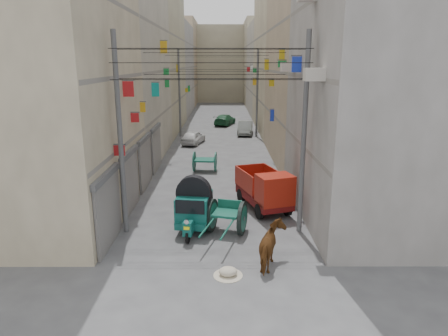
{
  "coord_description": "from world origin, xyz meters",
  "views": [
    {
      "loc": [
        0.43,
        -9.41,
        6.81
      ],
      "look_at": [
        0.47,
        6.5,
        2.59
      ],
      "focal_mm": 32.0,
      "sensor_mm": 36.0,
      "label": 1
    }
  ],
  "objects_px": {
    "horse": "(272,246)",
    "auto_rickshaw": "(194,206)",
    "second_cart": "(205,161)",
    "distant_car_white": "(193,137)",
    "distant_car_green": "(225,120)",
    "tonga_cart": "(227,216)",
    "feed_sack": "(228,271)",
    "mini_truck": "(267,192)",
    "distant_car_grey": "(245,128)"
  },
  "relations": [
    {
      "from": "second_cart",
      "to": "distant_car_white",
      "type": "distance_m",
      "value": 9.07
    },
    {
      "from": "auto_rickshaw",
      "to": "distant_car_white",
      "type": "distance_m",
      "value": 18.34
    },
    {
      "from": "auto_rickshaw",
      "to": "distant_car_grey",
      "type": "xyz_separation_m",
      "value": [
        3.36,
        23.05,
        -0.42
      ]
    },
    {
      "from": "second_cart",
      "to": "horse",
      "type": "relative_size",
      "value": 0.86
    },
    {
      "from": "tonga_cart",
      "to": "distant_car_grey",
      "type": "distance_m",
      "value": 23.44
    },
    {
      "from": "horse",
      "to": "distant_car_grey",
      "type": "height_order",
      "value": "horse"
    },
    {
      "from": "distant_car_white",
      "to": "distant_car_grey",
      "type": "xyz_separation_m",
      "value": [
        4.72,
        4.77,
        0.05
      ]
    },
    {
      "from": "mini_truck",
      "to": "distant_car_green",
      "type": "height_order",
      "value": "mini_truck"
    },
    {
      "from": "mini_truck",
      "to": "distant_car_white",
      "type": "bearing_deg",
      "value": 87.61
    },
    {
      "from": "horse",
      "to": "distant_car_green",
      "type": "xyz_separation_m",
      "value": [
        -1.47,
        32.31,
        -0.17
      ]
    },
    {
      "from": "tonga_cart",
      "to": "distant_car_green",
      "type": "distance_m",
      "value": 29.46
    },
    {
      "from": "tonga_cart",
      "to": "mini_truck",
      "type": "bearing_deg",
      "value": 67.35
    },
    {
      "from": "auto_rickshaw",
      "to": "tonga_cart",
      "type": "xyz_separation_m",
      "value": [
        1.36,
        -0.3,
        -0.33
      ]
    },
    {
      "from": "tonga_cart",
      "to": "second_cart",
      "type": "xyz_separation_m",
      "value": [
        -1.32,
        9.63,
        -0.04
      ]
    },
    {
      "from": "horse",
      "to": "distant_car_green",
      "type": "height_order",
      "value": "horse"
    },
    {
      "from": "tonga_cart",
      "to": "distant_car_green",
      "type": "xyz_separation_m",
      "value": [
        0.05,
        29.46,
        -0.13
      ]
    },
    {
      "from": "mini_truck",
      "to": "second_cart",
      "type": "distance_m",
      "value": 7.89
    },
    {
      "from": "auto_rickshaw",
      "to": "second_cart",
      "type": "bearing_deg",
      "value": 96.9
    },
    {
      "from": "second_cart",
      "to": "distant_car_green",
      "type": "relative_size",
      "value": 0.38
    },
    {
      "from": "distant_car_green",
      "to": "distant_car_white",
      "type": "bearing_deg",
      "value": 92.05
    },
    {
      "from": "second_cart",
      "to": "distant_car_green",
      "type": "distance_m",
      "value": 19.88
    },
    {
      "from": "feed_sack",
      "to": "horse",
      "type": "xyz_separation_m",
      "value": [
        1.51,
        0.6,
        0.61
      ]
    },
    {
      "from": "tonga_cart",
      "to": "mini_truck",
      "type": "distance_m",
      "value": 3.09
    },
    {
      "from": "auto_rickshaw",
      "to": "mini_truck",
      "type": "distance_m",
      "value": 3.89
    },
    {
      "from": "distant_car_grey",
      "to": "distant_car_green",
      "type": "relative_size",
      "value": 0.95
    },
    {
      "from": "distant_car_white",
      "to": "auto_rickshaw",
      "type": "bearing_deg",
      "value": 108.11
    },
    {
      "from": "second_cart",
      "to": "distant_car_green",
      "type": "bearing_deg",
      "value": 90.71
    },
    {
      "from": "second_cart",
      "to": "feed_sack",
      "type": "height_order",
      "value": "second_cart"
    },
    {
      "from": "tonga_cart",
      "to": "distant_car_white",
      "type": "xyz_separation_m",
      "value": [
        -2.72,
        18.59,
        -0.13
      ]
    },
    {
      "from": "auto_rickshaw",
      "to": "tonga_cart",
      "type": "distance_m",
      "value": 1.43
    },
    {
      "from": "distant_car_grey",
      "to": "distant_car_green",
      "type": "bearing_deg",
      "value": 113.08
    },
    {
      "from": "horse",
      "to": "distant_car_grey",
      "type": "relative_size",
      "value": 0.46
    },
    {
      "from": "second_cart",
      "to": "distant_car_white",
      "type": "bearing_deg",
      "value": 103.52
    },
    {
      "from": "tonga_cart",
      "to": "second_cart",
      "type": "distance_m",
      "value": 9.72
    },
    {
      "from": "horse",
      "to": "auto_rickshaw",
      "type": "bearing_deg",
      "value": -34.71
    },
    {
      "from": "horse",
      "to": "distant_car_white",
      "type": "height_order",
      "value": "horse"
    },
    {
      "from": "distant_car_white",
      "to": "distant_car_green",
      "type": "bearing_deg",
      "value": -90.42
    },
    {
      "from": "mini_truck",
      "to": "auto_rickshaw",
      "type": "bearing_deg",
      "value": -165.16
    },
    {
      "from": "distant_car_white",
      "to": "second_cart",
      "type": "bearing_deg",
      "value": 112.71
    },
    {
      "from": "feed_sack",
      "to": "horse",
      "type": "relative_size",
      "value": 0.34
    },
    {
      "from": "auto_rickshaw",
      "to": "mini_truck",
      "type": "bearing_deg",
      "value": 40.29
    },
    {
      "from": "feed_sack",
      "to": "mini_truck",
      "type": "bearing_deg",
      "value": 72.19
    },
    {
      "from": "distant_car_white",
      "to": "distant_car_green",
      "type": "height_order",
      "value": "distant_car_green"
    },
    {
      "from": "horse",
      "to": "mini_truck",
      "type": "bearing_deg",
      "value": -81.18
    },
    {
      "from": "tonga_cart",
      "to": "feed_sack",
      "type": "distance_m",
      "value": 3.5
    },
    {
      "from": "second_cart",
      "to": "distant_car_grey",
      "type": "relative_size",
      "value": 0.4
    },
    {
      "from": "auto_rickshaw",
      "to": "mini_truck",
      "type": "height_order",
      "value": "mini_truck"
    },
    {
      "from": "feed_sack",
      "to": "second_cart",
      "type": "bearing_deg",
      "value": 95.82
    },
    {
      "from": "auto_rickshaw",
      "to": "distant_car_grey",
      "type": "relative_size",
      "value": 0.67
    },
    {
      "from": "tonga_cart",
      "to": "distant_car_white",
      "type": "bearing_deg",
      "value": 113.68
    }
  ]
}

